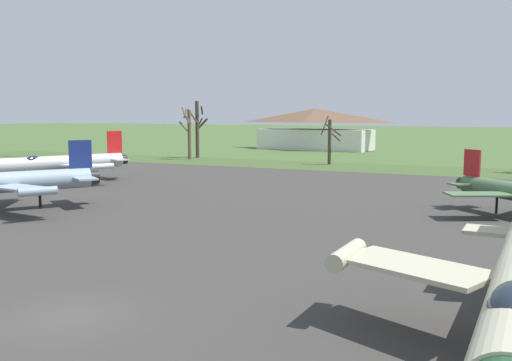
# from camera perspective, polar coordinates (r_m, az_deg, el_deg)

# --- Properties ---
(ground_plane) EXTENTS (600.00, 600.00, 0.00)m
(ground_plane) POSITION_cam_1_polar(r_m,az_deg,el_deg) (21.00, -18.59, -13.15)
(ground_plane) COLOR #425B2D
(asphalt_apron) EXTENTS (81.50, 63.89, 0.05)m
(asphalt_apron) POSITION_cam_1_polar(r_m,az_deg,el_deg) (36.72, 2.62, -4.20)
(asphalt_apron) COLOR #383533
(asphalt_apron) RESTS_ON ground
(grass_verge_strip) EXTENTS (141.50, 12.00, 0.06)m
(grass_verge_strip) POSITION_cam_1_polar(r_m,az_deg,el_deg) (72.88, 14.22, 1.10)
(grass_verge_strip) COLOR #3C5328
(grass_verge_strip) RESTS_ON ground
(jet_fighter_rear_center) EXTENTS (10.64, 14.74, 5.18)m
(jet_fighter_rear_center) POSITION_cam_1_polar(r_m,az_deg,el_deg) (59.59, -19.51, 1.72)
(jet_fighter_rear_center) COLOR silver
(jet_fighter_rear_center) RESTS_ON ground
(bare_tree_far_left) EXTENTS (2.71, 2.79, 8.97)m
(bare_tree_far_left) POSITION_cam_1_polar(r_m,az_deg,el_deg) (89.25, -5.96, 5.38)
(bare_tree_far_left) COLOR #42382D
(bare_tree_far_left) RESTS_ON ground
(bare_tree_left_of_center) EXTENTS (2.22, 2.11, 8.05)m
(bare_tree_left_of_center) POSITION_cam_1_polar(r_m,az_deg,el_deg) (86.36, -6.88, 4.99)
(bare_tree_left_of_center) COLOR brown
(bare_tree_left_of_center) RESTS_ON ground
(bare_tree_center) EXTENTS (2.84, 2.83, 6.76)m
(bare_tree_center) POSITION_cam_1_polar(r_m,az_deg,el_deg) (77.71, 7.52, 4.09)
(bare_tree_center) COLOR #42382D
(bare_tree_center) RESTS_ON ground
(visitor_building) EXTENTS (23.50, 10.18, 7.99)m
(visitor_building) POSITION_cam_1_polar(r_m,az_deg,el_deg) (110.71, 6.02, 5.21)
(visitor_building) COLOR silver
(visitor_building) RESTS_ON ground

